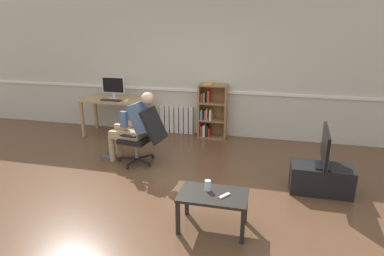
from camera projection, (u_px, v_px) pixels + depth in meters
The scene contains 15 objects.
ground_plane at pixel (167, 194), 4.56m from camera, with size 18.00×18.00×0.00m, color brown.
back_wall at pixel (205, 70), 6.58m from camera, with size 12.00×0.13×2.70m.
computer_desk at pixel (116, 104), 6.73m from camera, with size 1.34×0.63×0.76m.
imac_monitor at pixel (113, 86), 6.70m from camera, with size 0.48×0.14×0.44m.
keyboard at pixel (111, 100), 6.57m from camera, with size 0.43×0.12×0.02m, color black.
computer_mouse at pixel (127, 101), 6.51m from camera, with size 0.06×0.10×0.03m, color white.
bookshelf at pixel (211, 112), 6.61m from camera, with size 0.56×0.29×1.12m.
radiator at pixel (177, 120), 6.94m from camera, with size 0.70×0.08×0.58m.
office_chair at pixel (144, 134), 5.36m from camera, with size 0.85×0.62×0.97m.
person_seated at pixel (133, 125), 5.39m from camera, with size 0.99×0.44×1.23m.
tv_stand at pixel (321, 179), 4.55m from camera, with size 0.82×0.41×0.39m.
tv_screen at pixel (325, 147), 4.41m from camera, with size 0.22×0.80×0.52m.
coffee_table at pixel (213, 199), 3.70m from camera, with size 0.77×0.46×0.44m.
drinking_glass at pixel (208, 185), 3.75m from camera, with size 0.07×0.07×0.12m, color silver.
spare_remote at pixel (225, 196), 3.63m from camera, with size 0.04×0.15×0.02m, color white.
Camera 1 is at (1.27, -3.85, 2.29)m, focal length 30.74 mm.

